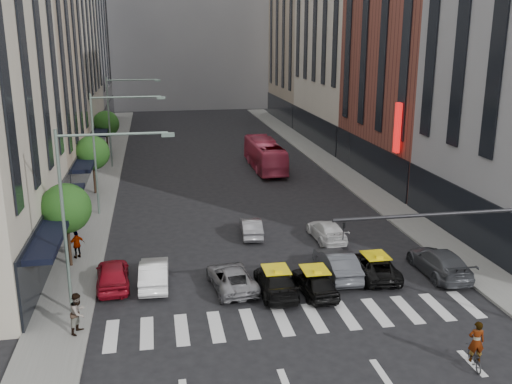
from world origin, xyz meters
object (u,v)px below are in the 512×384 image
pedestrian_far (77,244)px  taxi_left (276,281)px  car_red (113,274)px  pedestrian_near (78,313)px  motorcycle (474,358)px  car_white_front (154,273)px  streetlamp_far (118,110)px  streetlamp_mid (107,138)px  taxi_center (315,282)px  bus (265,155)px  streetlamp_near (83,198)px

pedestrian_far → taxi_left: bearing=115.7°
car_red → pedestrian_near: pedestrian_near is taller
motorcycle → car_red: bearing=-22.2°
motorcycle → pedestrian_near: pedestrian_near is taller
car_red → motorcycle: (15.13, -10.57, -0.32)m
car_white_front → streetlamp_far: bearing=-82.3°
streetlamp_mid → car_red: (0.84, -13.15, -5.17)m
taxi_center → bus: size_ratio=0.37×
streetlamp_near → car_white_front: (3.04, 2.65, -5.19)m
car_white_front → motorcycle: 16.58m
taxi_left → streetlamp_far: bearing=-72.6°
pedestrian_near → streetlamp_near: bearing=15.1°
streetlamp_mid → bus: streetlamp_mid is taller
streetlamp_near → motorcycle: 18.57m
streetlamp_far → taxi_left: (9.38, -31.48, -5.24)m
streetlamp_mid → pedestrian_far: bearing=-99.6°
streetlamp_near → taxi_left: (9.38, 0.52, -5.24)m
streetlamp_mid → taxi_left: size_ratio=1.96×
taxi_left → taxi_center: size_ratio=1.15×
car_white_front → bus: bus is taller
taxi_left → pedestrian_far: bearing=-30.5°
streetlamp_near → taxi_center: size_ratio=2.26×
taxi_left → bus: size_ratio=0.43×
car_red → motorcycle: 18.46m
taxi_center → motorcycle: bearing=116.2°
streetlamp_mid → motorcycle: size_ratio=5.73×
bus → pedestrian_near: bus is taller
car_red → motorcycle: size_ratio=2.75×
car_white_front → motorcycle: (12.93, -10.37, -0.30)m
taxi_left → motorcycle: (6.60, -8.24, -0.25)m
bus → pedestrian_far: size_ratio=6.28×
streetlamp_near → car_red: streetlamp_near is taller
car_white_front → pedestrian_far: (-4.54, 4.50, 0.29)m
taxi_center → pedestrian_near: bearing=6.4°
car_red → taxi_left: size_ratio=0.94×
car_red → taxi_center: bearing=161.6°
streetlamp_far → car_white_front: (3.04, -29.35, -5.19)m
streetlamp_near → pedestrian_far: size_ratio=5.29×
car_red → car_white_front: car_red is taller
pedestrian_far → streetlamp_mid: bearing=-132.6°
car_white_front → taxi_left: car_white_front is taller
streetlamp_mid → pedestrian_near: size_ratio=4.68×
car_white_front → pedestrian_far: size_ratio=2.55×
pedestrian_near → taxi_center: bearing=-54.8°
taxi_left → bus: 28.61m
car_red → pedestrian_near: 5.16m
pedestrian_near → pedestrian_far: pedestrian_near is taller
car_red → pedestrian_near: bearing=72.9°
pedestrian_far → taxi_center: bearing=118.2°
bus → car_white_front: bearing=66.4°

